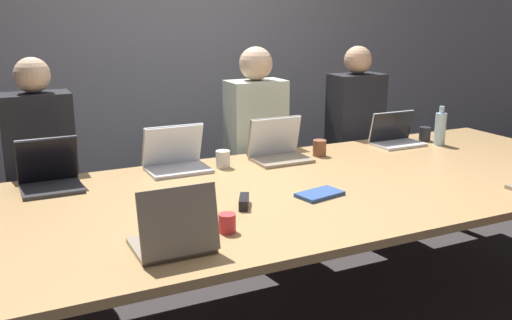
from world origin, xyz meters
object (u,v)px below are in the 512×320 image
bottle_far_right (440,128)px  stapler (244,202)px  person_far_left (43,180)px  cup_near_left (227,223)px  cup_far_center (319,148)px  cup_far_right (425,134)px  laptop_far_left (50,174)px  cup_far_midleft (223,159)px  person_far_center (256,153)px  laptop_near_left (175,233)px  laptop_far_center (278,148)px  laptop_far_right (395,135)px  laptop_far_midleft (176,157)px  person_far_right (354,142)px

bottle_far_right → stapler: bearing=-162.1°
person_far_left → stapler: 1.43m
bottle_far_right → cup_near_left: bearing=-157.0°
person_far_left → cup_far_center: size_ratio=13.71×
person_far_left → cup_far_center: (1.66, -0.50, 0.13)m
cup_far_center → cup_far_right: (0.92, 0.04, -0.00)m
laptop_far_left → cup_far_midleft: laptop_far_left is taller
cup_near_left → person_far_center: bearing=59.8°
laptop_near_left → stapler: size_ratio=2.03×
person_far_center → cup_far_right: (1.15, -0.43, 0.11)m
cup_far_center → laptop_far_center: bearing=173.2°
laptop_far_right → laptop_far_midleft: 1.59m
laptop_far_right → laptop_far_center: bearing=-179.6°
person_far_center → stapler: size_ratio=9.48×
laptop_far_left → cup_far_center: (1.66, -0.04, -0.03)m
person_far_right → stapler: 1.90m
person_far_left → laptop_far_center: (1.37, -0.47, 0.16)m
laptop_far_left → person_far_left: person_far_left is taller
person_far_right → cup_far_midleft: (-1.31, -0.49, 0.13)m
cup_near_left → stapler: bearing=52.8°
laptop_far_right → person_far_left: bearing=168.8°
cup_far_right → person_far_left: bearing=170.0°
laptop_far_right → person_far_right: (-0.01, 0.46, -0.15)m
laptop_far_right → stapler: laptop_far_right is taller
laptop_far_left → cup_far_right: laptop_far_left is taller
laptop_far_right → bottle_far_right: size_ratio=1.26×
laptop_far_center → cup_far_midleft: size_ratio=3.39×
bottle_far_right → laptop_far_right: bearing=151.8°
cup_far_midleft → stapler: bearing=-104.6°
laptop_far_left → person_far_left: 0.49m
cup_far_center → stapler: bearing=-141.5°
bottle_far_right → laptop_far_midleft: bottle_far_right is taller
laptop_far_center → cup_far_right: 1.21m
person_far_right → laptop_far_right: bearing=-88.3°
person_far_left → cup_far_center: bearing=-16.8°
person_far_right → cup_near_left: bearing=-139.5°
laptop_near_left → laptop_far_midleft: 1.20m
person_far_left → cup_far_center: 1.74m
laptop_near_left → cup_near_left: 0.29m
person_far_left → person_far_right: size_ratio=1.00×
laptop_far_right → person_far_right: size_ratio=0.24×
person_far_right → cup_far_right: size_ratio=14.31×
laptop_far_left → laptop_near_left: size_ratio=1.01×
laptop_far_center → cup_far_center: bearing=-6.8°
cup_near_left → laptop_near_left: bearing=-158.5°
laptop_far_left → cup_near_left: size_ratio=3.81×
laptop_far_left → laptop_far_midleft: (0.71, 0.05, -0.00)m
laptop_far_left → person_far_right: size_ratio=0.22×
person_far_left → person_far_center: person_far_center is taller
person_far_left → cup_far_midleft: size_ratio=13.71×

